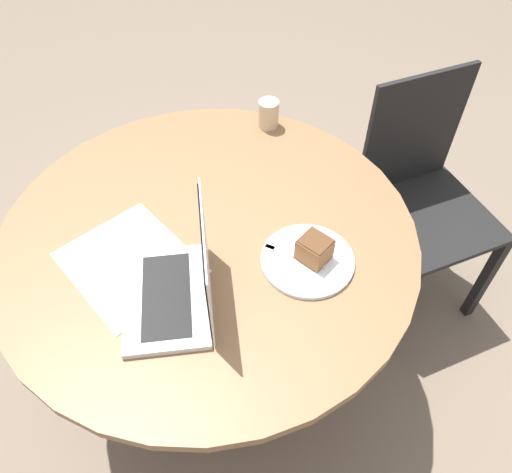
# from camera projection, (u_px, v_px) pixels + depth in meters

# --- Properties ---
(ground_plane) EXTENTS (12.00, 12.00, 0.00)m
(ground_plane) POSITION_uv_depth(u_px,v_px,m) (221.00, 359.00, 1.95)
(ground_plane) COLOR #6B5B4C
(dining_table) EXTENTS (1.17, 1.17, 0.75)m
(dining_table) POSITION_uv_depth(u_px,v_px,m) (211.00, 265.00, 1.50)
(dining_table) COLOR brown
(dining_table) RESTS_ON ground_plane
(chair) EXTENTS (0.44, 0.44, 0.94)m
(chair) POSITION_uv_depth(u_px,v_px,m) (420.00, 200.00, 1.83)
(chair) COLOR black
(chair) RESTS_ON ground_plane
(paper_document) EXTENTS (0.40, 0.37, 0.00)m
(paper_document) POSITION_uv_depth(u_px,v_px,m) (130.00, 263.00, 1.31)
(paper_document) COLOR white
(paper_document) RESTS_ON dining_table
(plate) EXTENTS (0.25, 0.25, 0.01)m
(plate) POSITION_uv_depth(u_px,v_px,m) (307.00, 260.00, 1.31)
(plate) COLOR silver
(plate) RESTS_ON dining_table
(cake_slice) EXTENTS (0.10, 0.09, 0.07)m
(cake_slice) POSITION_uv_depth(u_px,v_px,m) (314.00, 249.00, 1.28)
(cake_slice) COLOR brown
(cake_slice) RESTS_ON plate
(fork) EXTENTS (0.15, 0.12, 0.00)m
(fork) POSITION_uv_depth(u_px,v_px,m) (288.00, 254.00, 1.31)
(fork) COLOR silver
(fork) RESTS_ON plate
(coffee_glass) EXTENTS (0.07, 0.07, 0.10)m
(coffee_glass) POSITION_uv_depth(u_px,v_px,m) (268.00, 114.00, 1.66)
(coffee_glass) COLOR #C6AD89
(coffee_glass) RESTS_ON dining_table
(laptop) EXTENTS (0.36, 0.30, 0.26)m
(laptop) POSITION_uv_depth(u_px,v_px,m) (179.00, 286.00, 1.20)
(laptop) COLOR silver
(laptop) RESTS_ON dining_table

